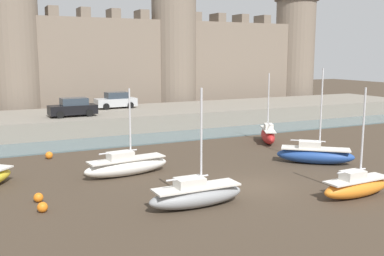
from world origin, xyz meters
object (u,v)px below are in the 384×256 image
at_px(sailboat_midflat_right, 126,165).
at_px(sailboat_foreground_left, 196,195).
at_px(mooring_buoy_off_centre, 49,155).
at_px(car_quay_centre_east, 73,108).
at_px(sailboat_near_channel_left, 356,186).
at_px(mooring_buoy_mid_mud, 42,207).
at_px(mooring_buoy_near_shore, 38,198).
at_px(sailboat_near_channel_right, 315,154).
at_px(sailboat_midflat_left, 268,135).
at_px(car_quay_centre_west, 116,100).

xyz_separation_m(sailboat_midflat_right, sailboat_foreground_left, (1.25, -6.70, -0.00)).
bearing_deg(mooring_buoy_off_centre, car_quay_centre_east, 69.14).
relative_size(sailboat_near_channel_left, mooring_buoy_mid_mud, 11.42).
relative_size(mooring_buoy_mid_mud, mooring_buoy_near_shore, 1.04).
bearing_deg(sailboat_foreground_left, mooring_buoy_mid_mud, 160.47).
relative_size(sailboat_near_channel_right, mooring_buoy_near_shore, 13.39).
relative_size(sailboat_midflat_left, sailboat_near_channel_left, 1.02).
bearing_deg(sailboat_near_channel_right, mooring_buoy_mid_mud, -173.68).
xyz_separation_m(sailboat_midflat_right, car_quay_centre_west, (5.08, 19.58, 1.78)).
height_order(sailboat_near_channel_right, mooring_buoy_off_centre, sailboat_near_channel_right).
distance_m(sailboat_midflat_left, mooring_buoy_mid_mud, 20.46).
height_order(sailboat_near_channel_left, mooring_buoy_off_centre, sailboat_near_channel_left).
bearing_deg(sailboat_near_channel_left, mooring_buoy_near_shore, 157.31).
height_order(sailboat_foreground_left, car_quay_centre_east, sailboat_foreground_left).
height_order(sailboat_midflat_left, car_quay_centre_east, sailboat_midflat_left).
bearing_deg(car_quay_centre_west, sailboat_midflat_right, -104.54).
distance_m(sailboat_midflat_right, mooring_buoy_mid_mud, 6.88).
distance_m(sailboat_midflat_left, sailboat_near_channel_left, 13.94).
xyz_separation_m(sailboat_midflat_left, mooring_buoy_near_shore, (-18.41, -7.34, -0.45)).
relative_size(sailboat_midflat_right, mooring_buoy_mid_mud, 11.15).
bearing_deg(sailboat_near_channel_right, sailboat_midflat_left, 80.01).
distance_m(sailboat_near_channel_right, sailboat_midflat_left, 7.09).
bearing_deg(sailboat_midflat_right, mooring_buoy_mid_mud, -140.37).
bearing_deg(sailboat_foreground_left, sailboat_near_channel_left, -15.23).
bearing_deg(sailboat_near_channel_left, car_quay_centre_west, 97.98).
bearing_deg(sailboat_foreground_left, sailboat_midflat_left, 43.33).
relative_size(sailboat_near_channel_left, mooring_buoy_off_centre, 10.89).
bearing_deg(sailboat_midflat_right, mooring_buoy_near_shore, -151.75).
bearing_deg(mooring_buoy_near_shore, sailboat_foreground_left, -30.63).
height_order(sailboat_midflat_right, sailboat_near_channel_right, sailboat_near_channel_right).
distance_m(sailboat_near_channel_right, car_quay_centre_west, 23.16).
relative_size(sailboat_near_channel_right, sailboat_midflat_left, 1.11).
bearing_deg(car_quay_centre_east, mooring_buoy_off_centre, -110.86).
distance_m(sailboat_near_channel_left, mooring_buoy_near_shore, 15.54).
relative_size(sailboat_midflat_right, mooring_buoy_off_centre, 10.64).
xyz_separation_m(sailboat_near_channel_left, car_quay_centre_west, (-3.98, 28.41, 1.81)).
distance_m(mooring_buoy_off_centre, car_quay_centre_west, 15.93).
bearing_deg(mooring_buoy_mid_mud, car_quay_centre_west, 66.60).
height_order(sailboat_near_channel_right, mooring_buoy_mid_mud, sailboat_near_channel_right).
distance_m(sailboat_midflat_right, sailboat_near_channel_left, 12.65).
height_order(sailboat_near_channel_right, car_quay_centre_east, sailboat_near_channel_right).
distance_m(sailboat_midflat_left, car_quay_centre_west, 17.18).
height_order(sailboat_midflat_right, sailboat_foreground_left, sailboat_foreground_left).
bearing_deg(mooring_buoy_mid_mud, sailboat_near_channel_right, 6.32).
distance_m(sailboat_near_channel_right, sailboat_near_channel_left, 6.96).
bearing_deg(sailboat_midflat_left, car_quay_centre_east, 140.71).
bearing_deg(mooring_buoy_near_shore, mooring_buoy_off_centre, 78.87).
xyz_separation_m(sailboat_midflat_left, mooring_buoy_mid_mud, (-18.42, -8.88, -0.44)).
xyz_separation_m(sailboat_foreground_left, car_quay_centre_west, (3.83, 26.28, 1.78)).
bearing_deg(mooring_buoy_mid_mud, mooring_buoy_near_shore, 89.51).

